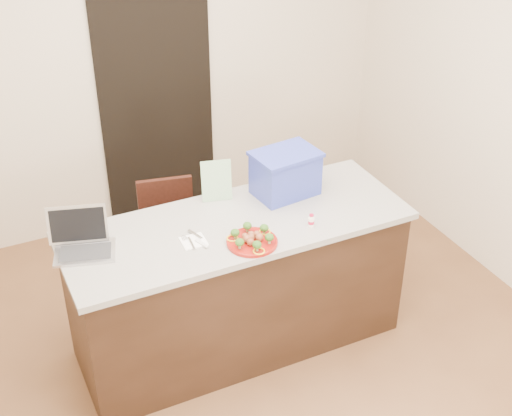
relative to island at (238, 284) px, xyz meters
name	(u,v)px	position (x,y,z in m)	size (l,w,h in m)	color
ground	(255,365)	(0.00, -0.25, -0.46)	(4.00, 4.00, 0.00)	brown
room_shell	(255,131)	(0.00, -0.25, 1.16)	(4.00, 4.00, 4.00)	white
doorway	(157,100)	(0.10, 1.73, 0.54)	(0.90, 0.02, 2.00)	black
island	(238,284)	(0.00, 0.00, 0.00)	(2.06, 0.76, 0.92)	black
plate	(252,242)	(-0.01, -0.23, 0.47)	(0.29, 0.29, 0.02)	maroon
meatballs	(251,237)	(-0.01, -0.23, 0.50)	(0.11, 0.11, 0.04)	brown
broccoli	(252,235)	(-0.01, -0.23, 0.51)	(0.24, 0.25, 0.04)	#214612
pepper_rings	(252,240)	(-0.01, -0.23, 0.48)	(0.26, 0.25, 0.01)	#F6AF19
napkin	(194,241)	(-0.30, -0.08, 0.46)	(0.14, 0.14, 0.01)	white
fork	(190,240)	(-0.32, -0.07, 0.47)	(0.04, 0.16, 0.00)	silver
knife	(200,241)	(-0.27, -0.10, 0.47)	(0.05, 0.21, 0.01)	silver
yogurt_bottle	(311,221)	(0.38, -0.22, 0.49)	(0.04, 0.04, 0.08)	white
laptop	(81,239)	(-0.88, 0.13, 0.52)	(0.38, 0.35, 0.23)	#BBBBC0
leaflet	(216,181)	(0.00, 0.29, 0.59)	(0.19, 0.00, 0.26)	silver
blue_box	(285,173)	(0.41, 0.18, 0.60)	(0.42, 0.33, 0.29)	#2C389F
chair	(172,231)	(-0.18, 0.71, 0.02)	(0.44, 0.45, 0.85)	#34160F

